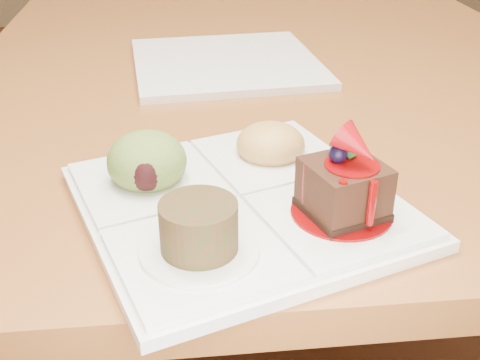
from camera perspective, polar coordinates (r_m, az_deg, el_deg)
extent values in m
plane|color=#572F19|center=(1.65, 0.95, -11.31)|extent=(6.00, 6.00, 0.00)
cube|color=brown|center=(1.30, 1.21, 14.07)|extent=(1.00, 1.80, 0.04)
cylinder|color=brown|center=(2.22, -13.15, 9.54)|extent=(0.06, 0.06, 0.71)
cylinder|color=brown|center=(2.29, 9.63, 10.41)|extent=(0.06, 0.06, 0.71)
cylinder|color=black|center=(2.05, 20.34, 2.14)|extent=(0.03, 0.03, 0.41)
cube|color=white|center=(0.59, 0.00, -2.48)|extent=(0.37, 0.37, 0.01)
cube|color=white|center=(0.56, 9.56, -3.43)|extent=(0.17, 0.17, 0.01)
cube|color=white|center=(0.51, -3.82, -7.09)|extent=(0.17, 0.17, 0.01)
cube|color=white|center=(0.62, -8.65, -0.13)|extent=(0.17, 0.17, 0.01)
cube|color=white|center=(0.67, 2.88, 2.36)|extent=(0.17, 0.17, 0.01)
cylinder|color=#660305|center=(0.56, 9.59, -3.06)|extent=(0.09, 0.09, 0.00)
cube|color=black|center=(0.56, 9.62, -2.79)|extent=(0.09, 0.09, 0.01)
cube|color=black|center=(0.55, 9.83, -0.49)|extent=(0.08, 0.08, 0.04)
cylinder|color=#660305|center=(0.54, 10.03, 1.55)|extent=(0.05, 0.05, 0.00)
sphere|color=black|center=(0.53, 9.28, 2.46)|extent=(0.02, 0.02, 0.02)
cone|color=#95090D|center=(0.52, 11.10, 3.13)|extent=(0.05, 0.05, 0.04)
cube|color=#124816|center=(0.55, 10.06, 2.76)|extent=(0.02, 0.02, 0.01)
cube|color=#124816|center=(0.55, 9.21, 2.83)|extent=(0.01, 0.02, 0.01)
cylinder|color=#660305|center=(0.52, 9.56, -2.34)|extent=(0.01, 0.01, 0.05)
cylinder|color=#660305|center=(0.52, 12.39, -2.15)|extent=(0.01, 0.01, 0.04)
cylinder|color=#660305|center=(0.54, 6.32, -0.33)|extent=(0.01, 0.01, 0.04)
cylinder|color=white|center=(0.50, -3.84, -6.62)|extent=(0.10, 0.10, 0.00)
cylinder|color=#482114|center=(0.49, -3.93, -4.42)|extent=(0.06, 0.06, 0.04)
cylinder|color=#472A0F|center=(0.48, -3.99, -2.91)|extent=(0.05, 0.05, 0.00)
ellipsoid|color=olive|center=(0.61, -8.81, 1.77)|extent=(0.08, 0.08, 0.06)
ellipsoid|color=black|center=(0.58, -8.89, 0.59)|extent=(0.04, 0.03, 0.04)
ellipsoid|color=#B98542|center=(0.66, 2.91, 3.42)|extent=(0.08, 0.08, 0.05)
cube|color=#D5410F|center=(0.67, 4.45, 4.16)|extent=(0.02, 0.02, 0.02)
cube|color=#4B781A|center=(0.67, 3.36, 4.23)|extent=(0.02, 0.02, 0.02)
cube|color=#D5410F|center=(0.67, 2.36, 4.14)|extent=(0.02, 0.02, 0.02)
cube|color=#4B781A|center=(0.66, 1.41, 4.23)|extent=(0.02, 0.02, 0.02)
cube|color=#D5410F|center=(0.65, 1.82, 3.47)|extent=(0.02, 0.02, 0.01)
cube|color=#4B781A|center=(0.65, 2.52, 3.48)|extent=(0.02, 0.02, 0.02)
cube|color=#D5410F|center=(0.64, 3.70, 3.14)|extent=(0.02, 0.02, 0.02)
cube|color=#4B781A|center=(0.65, 4.04, 3.69)|extent=(0.02, 0.02, 0.02)
cube|color=white|center=(1.00, -1.32, 11.04)|extent=(0.32, 0.32, 0.01)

